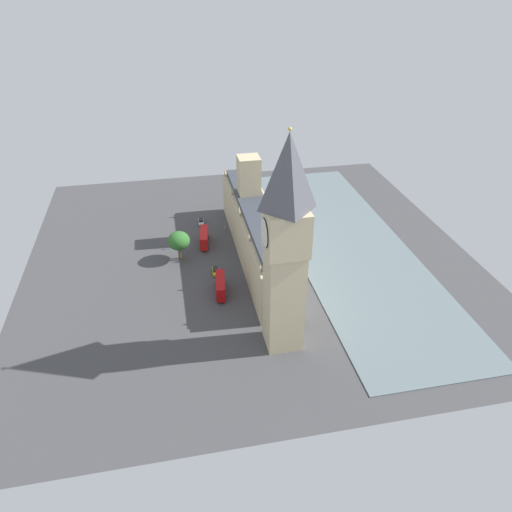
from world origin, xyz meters
TOP-DOWN VIEW (x-y plane):
  - ground_plane at (0.00, 0.00)m, footprint 138.86×138.86m
  - river_thames at (-33.23, 0.00)m, footprint 37.13×124.98m
  - parliament_building at (-1.99, -1.19)m, footprint 11.62×68.86m
  - clock_tower at (-0.26, 41.14)m, footprint 9.45×9.45m
  - car_white_by_river_gate at (13.28, -25.16)m, footprint 2.14×4.50m
  - double_decker_bus_corner at (13.58, -10.25)m, footprint 3.78×10.73m
  - car_yellow_cab_far_end at (12.14, 7.66)m, footprint 2.14×4.63m
  - double_decker_bus_under_trees at (11.96, 18.02)m, footprint 3.64×10.71m
  - pedestrian_opposite_hall at (5.52, -18.50)m, footprint 0.65×0.59m
  - plane_tree_near_tower at (22.07, -3.01)m, footprint 6.70×6.70m
  - plane_tree_kerbside at (22.06, -2.13)m, footprint 6.83×6.83m
  - street_lamp_midblock at (20.80, -9.26)m, footprint 0.56×0.56m

SIDE VIEW (x-z plane):
  - ground_plane at x=0.00m, z-range 0.00..0.00m
  - river_thames at x=-33.23m, z-range 0.00..0.25m
  - pedestrian_opposite_hall at x=5.52m, z-range -0.08..1.49m
  - car_white_by_river_gate at x=13.28m, z-range 0.02..1.76m
  - car_yellow_cab_far_end at x=12.14m, z-range 0.02..1.76m
  - double_decker_bus_corner at x=13.58m, z-range 0.26..5.01m
  - double_decker_bus_under_trees at x=11.96m, z-range 0.26..5.01m
  - street_lamp_midblock at x=20.80m, z-range 1.17..6.75m
  - plane_tree_near_tower at x=22.07m, z-range 1.82..11.21m
  - plane_tree_kerbside at x=22.06m, z-range 2.00..11.85m
  - parliament_building at x=-1.99m, z-range -5.65..22.95m
  - clock_tower at x=-0.26m, z-range 0.90..54.94m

